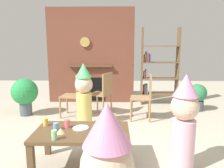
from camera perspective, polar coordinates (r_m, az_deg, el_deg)
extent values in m
plane|color=#BCB29E|center=(3.31, -2.83, -16.11)|extent=(12.00, 12.00, 0.00)
cube|color=brown|center=(5.60, -5.58, 7.40)|extent=(2.20, 0.18, 2.40)
cube|color=black|center=(5.61, -5.55, -1.35)|extent=(0.70, 0.02, 0.60)
cube|color=brown|center=(5.48, -5.70, 4.72)|extent=(1.10, 0.10, 0.04)
cylinder|color=tan|center=(5.49, -7.17, 10.97)|extent=(0.24, 0.04, 0.24)
cube|color=brown|center=(5.42, 7.93, 4.62)|extent=(0.02, 0.28, 1.90)
cube|color=brown|center=(5.60, 16.94, 4.45)|extent=(0.02, 0.28, 1.90)
cube|color=brown|center=(5.60, 12.23, -2.60)|extent=(0.86, 0.28, 0.02)
cube|color=brown|center=(5.53, 12.39, 1.45)|extent=(0.86, 0.28, 0.02)
cube|color=brown|center=(5.48, 12.55, 5.58)|extent=(0.86, 0.28, 0.02)
cube|color=brown|center=(5.47, 12.71, 9.76)|extent=(0.86, 0.28, 0.02)
cube|color=#B23333|center=(5.52, 8.47, -1.39)|extent=(0.03, 0.20, 0.22)
cube|color=#3359A5|center=(5.52, 8.84, -1.27)|extent=(0.02, 0.20, 0.25)
cube|color=#3F8C4C|center=(5.52, 9.21, -1.26)|extent=(0.03, 0.20, 0.25)
cube|color=gold|center=(5.45, 8.53, 2.45)|extent=(0.02, 0.20, 0.17)
cube|color=#8C4C99|center=(5.46, 8.97, 2.69)|extent=(0.03, 0.20, 0.21)
cube|color=#D87F3F|center=(5.41, 8.63, 6.78)|extent=(0.02, 0.20, 0.19)
cube|color=#4C4C51|center=(5.42, 9.13, 7.11)|extent=(0.04, 0.20, 0.26)
cube|color=#B23333|center=(5.43, 9.55, 6.88)|extent=(0.03, 0.20, 0.21)
cube|color=#3359A5|center=(5.43, 10.00, 6.80)|extent=(0.02, 0.20, 0.20)
cube|color=brown|center=(2.67, -7.96, -12.52)|extent=(1.13, 0.66, 0.04)
cube|color=brown|center=(2.66, -20.65, -18.72)|extent=(0.07, 0.07, 0.42)
cube|color=brown|center=(2.49, 3.76, -20.08)|extent=(0.07, 0.07, 0.42)
cube|color=brown|center=(3.14, -16.74, -13.88)|extent=(0.07, 0.07, 0.42)
cube|color=brown|center=(3.00, 3.23, -14.59)|extent=(0.07, 0.07, 0.42)
cylinder|color=#F2CC4C|center=(2.90, -17.20, -9.55)|extent=(0.06, 0.06, 0.10)
cylinder|color=#8CD18C|center=(2.47, -15.04, -12.92)|extent=(0.06, 0.06, 0.11)
cylinder|color=#669EE0|center=(2.74, -14.65, -10.81)|extent=(0.07, 0.07, 0.09)
cylinder|color=silver|center=(2.63, -1.69, -11.34)|extent=(0.06, 0.06, 0.09)
cylinder|color=#E5666B|center=(2.77, -11.74, -10.26)|extent=(0.07, 0.07, 0.10)
cylinder|color=white|center=(2.73, -8.30, -11.44)|extent=(0.20, 0.20, 0.01)
cylinder|color=white|center=(2.49, -1.58, -13.51)|extent=(0.19, 0.19, 0.01)
cone|color=#EAC68C|center=(2.62, -13.44, -11.91)|extent=(0.10, 0.10, 0.07)
cube|color=silver|center=(2.84, -0.82, -10.53)|extent=(0.06, 0.15, 0.01)
sphere|color=beige|center=(1.34, -1.30, -20.61)|extent=(0.32, 0.32, 0.32)
cone|color=pink|center=(1.23, -1.35, -10.63)|extent=(0.29, 0.29, 0.25)
cylinder|color=#EAB2C6|center=(2.77, 18.15, -15.03)|extent=(0.28, 0.28, 0.61)
sphere|color=beige|center=(2.61, 18.71, -5.70)|extent=(0.32, 0.32, 0.32)
cone|color=pink|center=(2.56, 19.02, -0.33)|extent=(0.29, 0.29, 0.25)
cylinder|color=#E0CC66|center=(4.00, -7.33, -6.71)|extent=(0.28, 0.28, 0.62)
sphere|color=beige|center=(3.89, -7.49, -0.09)|extent=(0.32, 0.32, 0.32)
cone|color=#4CB766|center=(3.85, -7.57, 3.56)|extent=(0.29, 0.29, 0.26)
cube|color=#9E7A51|center=(4.53, -10.68, -3.09)|extent=(0.46, 0.46, 0.02)
cube|color=#9E7A51|center=(4.42, -8.55, -0.24)|extent=(0.10, 0.40, 0.45)
cylinder|color=#9E7A51|center=(4.81, -11.82, -5.11)|extent=(0.04, 0.04, 0.43)
cylinder|color=#9E7A51|center=(4.49, -13.58, -6.27)|extent=(0.04, 0.04, 0.43)
cylinder|color=#9E7A51|center=(4.69, -7.73, -5.39)|extent=(0.04, 0.04, 0.43)
cylinder|color=#9E7A51|center=(4.36, -9.23, -6.62)|extent=(0.04, 0.04, 0.43)
cube|color=#9E7A51|center=(4.63, -3.20, -2.64)|extent=(0.54, 0.54, 0.02)
cube|color=#9E7A51|center=(4.49, -1.20, 0.04)|extent=(0.20, 0.37, 0.45)
cylinder|color=#9E7A51|center=(4.92, -3.92, -4.57)|extent=(0.04, 0.04, 0.43)
cylinder|color=#9E7A51|center=(4.63, -6.25, -5.56)|extent=(0.04, 0.04, 0.43)
cylinder|color=#9E7A51|center=(4.75, -0.19, -5.09)|extent=(0.04, 0.04, 0.43)
cylinder|color=#9E7A51|center=(4.44, -2.35, -6.17)|extent=(0.04, 0.04, 0.43)
cube|color=#9E7A51|center=(4.32, 7.59, -3.64)|extent=(0.45, 0.45, 0.02)
cube|color=#9E7A51|center=(4.27, 10.15, -0.64)|extent=(0.08, 0.40, 0.45)
cylinder|color=#9E7A51|center=(4.56, 5.28, -5.80)|extent=(0.04, 0.04, 0.43)
cylinder|color=#9E7A51|center=(4.21, 5.03, -7.13)|extent=(0.04, 0.04, 0.43)
cylinder|color=#9E7A51|center=(4.55, 9.83, -5.91)|extent=(0.04, 0.04, 0.43)
cylinder|color=#9E7A51|center=(4.21, 9.97, -7.25)|extent=(0.04, 0.04, 0.43)
cylinder|color=#4C5660|center=(5.31, 21.52, -5.29)|extent=(0.29, 0.29, 0.23)
sphere|color=#2D7948|center=(5.24, 21.73, -2.24)|extent=(0.41, 0.41, 0.41)
cylinder|color=#4C5660|center=(4.96, -21.85, -6.08)|extent=(0.25, 0.25, 0.28)
sphere|color=#28924A|center=(4.87, -22.14, -1.88)|extent=(0.55, 0.55, 0.55)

